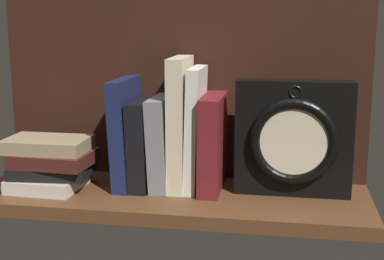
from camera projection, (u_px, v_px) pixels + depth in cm
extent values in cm
cube|color=brown|center=(171.00, 198.00, 106.60)|extent=(75.55, 24.58, 2.50)
cube|color=black|center=(182.00, 84.00, 113.59)|extent=(75.55, 1.20, 38.99)
cube|color=#192147|center=(126.00, 132.00, 109.28)|extent=(3.85, 14.74, 21.51)
cube|color=black|center=(144.00, 143.00, 109.11)|extent=(3.98, 14.14, 17.34)
cube|color=gray|center=(162.00, 142.00, 108.40)|extent=(4.23, 13.38, 18.09)
cube|color=beige|center=(180.00, 123.00, 106.99)|extent=(3.16, 12.65, 25.74)
cube|color=silver|center=(195.00, 129.00, 106.67)|extent=(2.99, 12.26, 23.91)
cube|color=maroon|center=(213.00, 143.00, 106.64)|extent=(4.09, 14.94, 18.57)
cube|color=black|center=(293.00, 138.00, 103.26)|extent=(21.78, 4.53, 21.78)
torus|color=black|center=(294.00, 141.00, 100.69)|extent=(16.12, 1.98, 16.12)
cylinder|color=beige|center=(294.00, 141.00, 100.69)|extent=(13.01, 0.60, 13.01)
cube|color=black|center=(288.00, 135.00, 100.13)|extent=(2.28, 0.30, 2.62)
cube|color=black|center=(304.00, 151.00, 100.21)|extent=(4.10, 0.30, 3.49)
torus|color=black|center=(295.00, 92.00, 99.21)|extent=(2.44, 0.44, 2.44)
cube|color=beige|center=(50.00, 181.00, 109.13)|extent=(13.72, 13.98, 2.54)
cube|color=black|center=(52.00, 170.00, 108.33)|extent=(15.65, 11.74, 2.24)
cube|color=#471E19|center=(54.00, 158.00, 107.84)|extent=(15.43, 12.41, 2.62)
cube|color=#9E8966|center=(47.00, 144.00, 107.82)|extent=(15.99, 10.39, 2.53)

